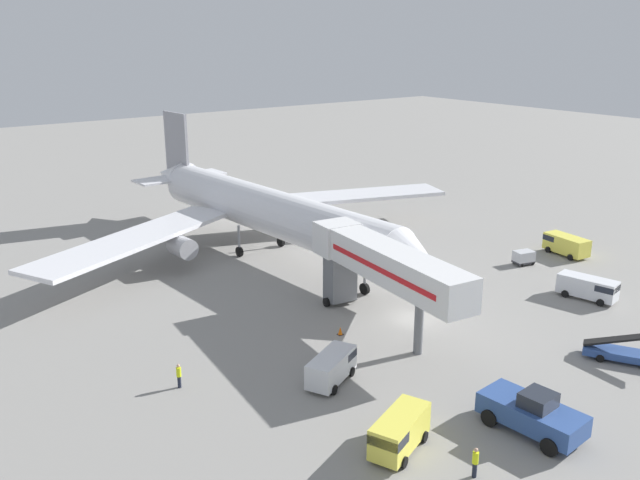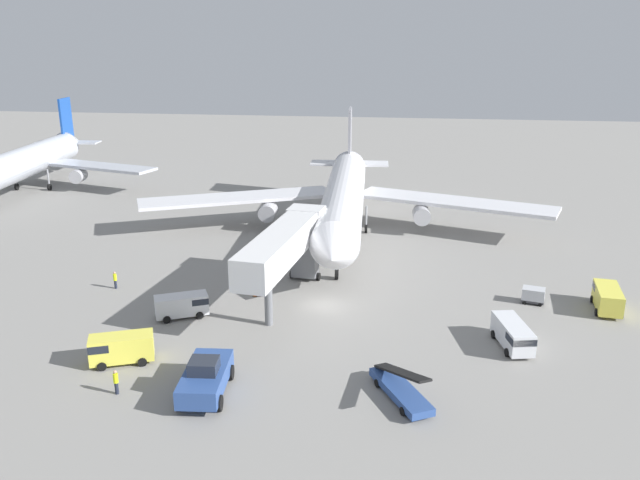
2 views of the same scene
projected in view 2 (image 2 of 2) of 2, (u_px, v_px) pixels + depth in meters
ground_plane at (323, 305)px, 59.56m from camera, size 300.00×300.00×0.00m
airplane_at_gate at (344, 196)px, 79.95m from camera, size 53.29×48.98×13.86m
jet_bridge at (287, 244)px, 58.91m from camera, size 5.28×18.51×7.49m
pushback_tug at (205, 377)px, 44.32m from camera, size 3.51×6.56×2.78m
belt_loader_truck at (401, 388)px, 43.93m from camera, size 4.67×6.48×3.12m
service_van_rear_left at (120, 348)px, 48.64m from camera, size 5.10×3.56×2.24m
service_van_near_center at (183, 305)px, 56.74m from camera, size 4.95×3.70×2.06m
service_van_near_left at (513, 334)px, 51.05m from camera, size 2.95×5.48×2.06m
service_van_mid_left at (607, 297)px, 58.26m from camera, size 2.75×5.18×2.14m
baggage_cart_far_right at (533, 295)px, 59.84m from camera, size 2.28×1.85×1.47m
ground_crew_worker_foreground at (116, 381)px, 44.42m from camera, size 0.48×0.48×1.84m
ground_crew_worker_midground at (115, 280)px, 63.30m from camera, size 0.45×0.45×1.78m
safety_cone_alpha at (255, 293)px, 61.61m from camera, size 0.45×0.45×0.68m
airplane_background at (28, 161)px, 102.73m from camera, size 41.94×42.05×13.47m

